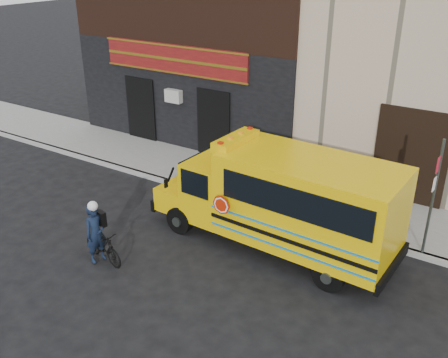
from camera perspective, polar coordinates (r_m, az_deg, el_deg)
ground at (r=13.90m, az=-2.38°, el=-7.59°), size 120.00×120.00×0.00m
curb at (r=15.77m, az=3.00°, el=-3.07°), size 40.00×0.20×0.15m
sidewalk at (r=16.95m, az=5.52°, el=-1.05°), size 40.00×3.00×0.15m
school_bus at (r=13.12m, az=7.01°, el=-2.29°), size 6.99×2.52×2.92m
sign_pole at (r=13.54m, az=22.79°, el=-1.77°), size 0.07×0.29×3.34m
bicycle at (r=13.40m, az=-13.69°, el=-7.42°), size 1.57×0.70×0.91m
cyclist at (r=13.23m, az=-14.40°, el=-6.21°), size 0.52×0.66×1.61m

